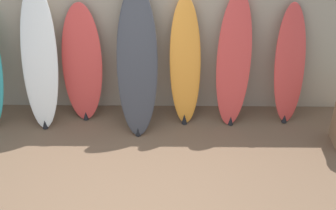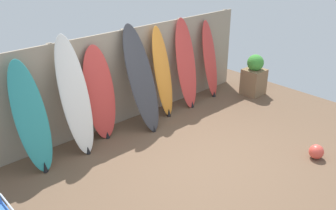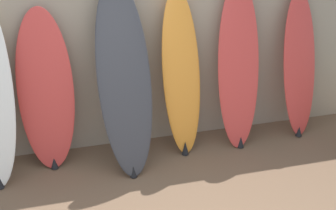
{
  "view_description": "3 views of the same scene",
  "coord_description": "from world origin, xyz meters",
  "px_view_note": "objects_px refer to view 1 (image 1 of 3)",
  "views": [
    {
      "loc": [
        0.48,
        -3.93,
        3.94
      ],
      "look_at": [
        0.44,
        0.71,
        0.86
      ],
      "focal_mm": 50.0,
      "sensor_mm": 36.0,
      "label": 1
    },
    {
      "loc": [
        -3.95,
        -3.5,
        3.38
      ],
      "look_at": [
        -0.17,
        0.63,
        0.81
      ],
      "focal_mm": 40.0,
      "sensor_mm": 36.0,
      "label": 2
    },
    {
      "loc": [
        -0.69,
        -2.77,
        2.76
      ],
      "look_at": [
        0.29,
        0.88,
        0.96
      ],
      "focal_mm": 50.0,
      "sensor_mm": 36.0,
      "label": 3
    }
  ],
  "objects_px": {
    "surfboard_white_1": "(40,59)",
    "surfboard_red_2": "(82,64)",
    "surfboard_orange_4": "(185,63)",
    "surfboard_red_6": "(290,65)",
    "surfboard_charcoal_3": "(137,63)",
    "surfboard_red_5": "(234,62)"
  },
  "relations": [
    {
      "from": "surfboard_white_1",
      "to": "surfboard_red_2",
      "type": "bearing_deg",
      "value": 12.27
    },
    {
      "from": "surfboard_white_1",
      "to": "surfboard_orange_4",
      "type": "bearing_deg",
      "value": 1.88
    },
    {
      "from": "surfboard_white_1",
      "to": "surfboard_red_2",
      "type": "height_order",
      "value": "surfboard_white_1"
    },
    {
      "from": "surfboard_red_6",
      "to": "surfboard_charcoal_3",
      "type": "bearing_deg",
      "value": -175.04
    },
    {
      "from": "surfboard_white_1",
      "to": "surfboard_red_6",
      "type": "bearing_deg",
      "value": 1.77
    },
    {
      "from": "surfboard_red_6",
      "to": "surfboard_orange_4",
      "type": "bearing_deg",
      "value": -178.38
    },
    {
      "from": "surfboard_red_2",
      "to": "surfboard_orange_4",
      "type": "distance_m",
      "value": 1.43
    },
    {
      "from": "surfboard_charcoal_3",
      "to": "surfboard_red_2",
      "type": "bearing_deg",
      "value": 166.06
    },
    {
      "from": "surfboard_red_2",
      "to": "surfboard_red_5",
      "type": "distance_m",
      "value": 2.09
    },
    {
      "from": "surfboard_red_2",
      "to": "surfboard_orange_4",
      "type": "bearing_deg",
      "value": -2.14
    },
    {
      "from": "surfboard_red_5",
      "to": "surfboard_red_6",
      "type": "relative_size",
      "value": 1.09
    },
    {
      "from": "surfboard_red_5",
      "to": "surfboard_red_6",
      "type": "bearing_deg",
      "value": 2.62
    },
    {
      "from": "surfboard_orange_4",
      "to": "surfboard_red_5",
      "type": "distance_m",
      "value": 0.66
    },
    {
      "from": "surfboard_white_1",
      "to": "surfboard_red_5",
      "type": "bearing_deg",
      "value": 1.51
    },
    {
      "from": "surfboard_orange_4",
      "to": "surfboard_charcoal_3",
      "type": "bearing_deg",
      "value": -167.73
    },
    {
      "from": "surfboard_orange_4",
      "to": "surfboard_red_6",
      "type": "relative_size",
      "value": 1.06
    },
    {
      "from": "surfboard_orange_4",
      "to": "surfboard_red_5",
      "type": "height_order",
      "value": "surfboard_red_5"
    },
    {
      "from": "surfboard_charcoal_3",
      "to": "surfboard_orange_4",
      "type": "xyz_separation_m",
      "value": [
        0.65,
        0.14,
        -0.07
      ]
    },
    {
      "from": "surfboard_red_6",
      "to": "surfboard_white_1",
      "type": "bearing_deg",
      "value": -178.23
    },
    {
      "from": "surfboard_orange_4",
      "to": "surfboard_red_6",
      "type": "xyz_separation_m",
      "value": [
        1.44,
        0.04,
        -0.05
      ]
    },
    {
      "from": "surfboard_white_1",
      "to": "surfboard_charcoal_3",
      "type": "distance_m",
      "value": 1.32
    },
    {
      "from": "surfboard_charcoal_3",
      "to": "surfboard_red_5",
      "type": "xyz_separation_m",
      "value": [
        1.31,
        0.15,
        -0.05
      ]
    }
  ]
}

